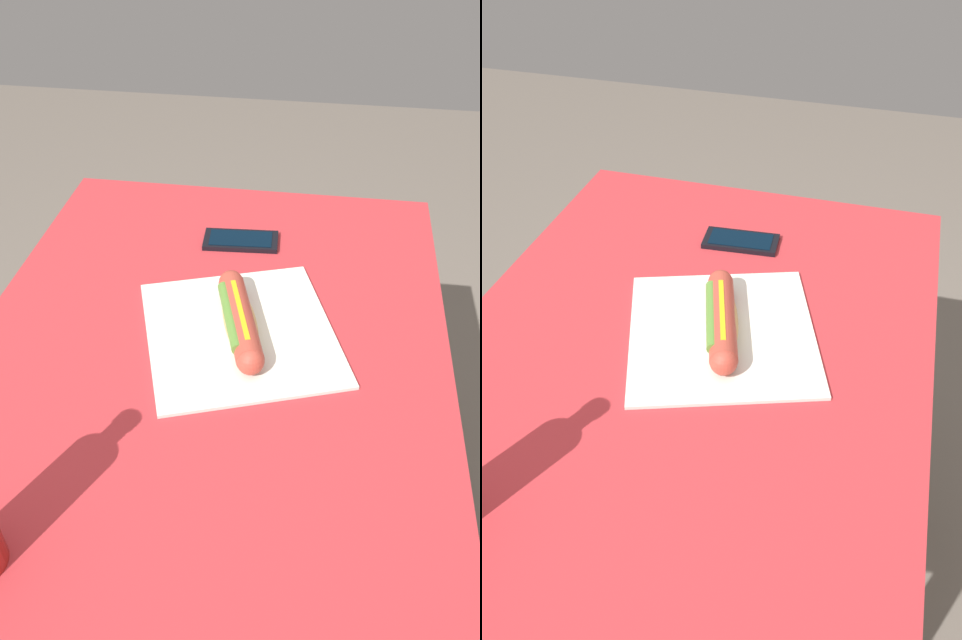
# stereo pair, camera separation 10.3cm
# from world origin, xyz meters

# --- Properties ---
(ground_plane) EXTENTS (6.00, 6.00, 0.00)m
(ground_plane) POSITION_xyz_m (0.00, 0.00, 0.00)
(ground_plane) COLOR #6B6056
(ground_plane) RESTS_ON ground
(dining_table) EXTENTS (1.10, 0.77, 0.74)m
(dining_table) POSITION_xyz_m (0.00, 0.00, 0.59)
(dining_table) COLOR brown
(dining_table) RESTS_ON ground
(paper_wrapper) EXTENTS (0.40, 0.39, 0.01)m
(paper_wrapper) POSITION_xyz_m (0.07, -0.05, 0.74)
(paper_wrapper) COLOR silver
(paper_wrapper) RESTS_ON dining_table
(hot_dog) EXTENTS (0.23, 0.11, 0.05)m
(hot_dog) POSITION_xyz_m (0.07, -0.05, 0.77)
(hot_dog) COLOR tan
(hot_dog) RESTS_ON paper_wrapper
(cell_phone) EXTENTS (0.08, 0.15, 0.01)m
(cell_phone) POSITION_xyz_m (0.34, -0.01, 0.75)
(cell_phone) COLOR black
(cell_phone) RESTS_ON dining_table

